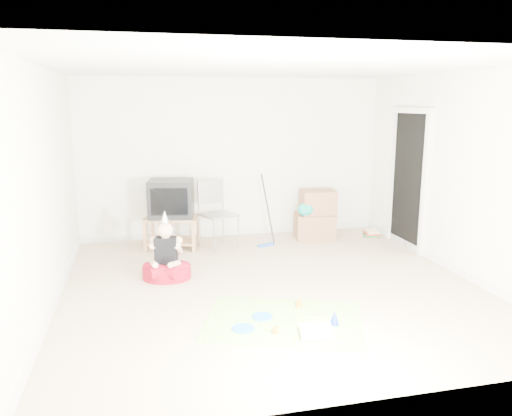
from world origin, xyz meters
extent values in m
plane|color=tan|center=(0.00, 0.00, 0.00)|extent=(5.00, 5.00, 0.00)
cube|color=black|center=(2.48, 1.20, 1.02)|extent=(0.02, 0.90, 2.05)
cube|color=#9B6D46|center=(-1.07, 1.92, 0.48)|extent=(0.90, 0.70, 0.03)
cube|color=#9B6D46|center=(-1.07, 1.92, 0.12)|extent=(0.90, 0.70, 0.03)
cube|color=#9B6D46|center=(-1.48, 1.81, 0.25)|extent=(0.06, 0.06, 0.50)
cube|color=#9B6D46|center=(-0.77, 1.61, 0.25)|extent=(0.06, 0.06, 0.50)
cube|color=#9B6D46|center=(-1.36, 2.23, 0.25)|extent=(0.06, 0.06, 0.50)
cube|color=#9B6D46|center=(-0.65, 2.03, 0.25)|extent=(0.06, 0.06, 0.50)
cube|color=black|center=(-1.07, 1.92, 0.78)|extent=(0.74, 0.65, 0.57)
cube|color=#939398|center=(-0.37, 1.79, 0.52)|extent=(0.63, 0.62, 0.03)
cylinder|color=#939398|center=(-0.57, 1.70, 0.53)|extent=(0.02, 0.02, 1.07)
cylinder|color=#939398|center=(-0.16, 1.89, 0.53)|extent=(0.02, 0.02, 1.07)
cube|color=#906245|center=(1.26, 1.98, 0.20)|extent=(0.69, 0.56, 0.41)
cube|color=#906245|center=(1.32, 2.00, 0.60)|extent=(0.59, 0.48, 0.39)
ellipsoid|color=#0C8D80|center=(1.07, 1.87, 0.52)|extent=(0.27, 0.19, 0.22)
cube|color=blue|center=(0.36, 1.71, 0.01)|extent=(0.29, 0.20, 0.03)
cylinder|color=black|center=(0.36, 1.71, 0.56)|extent=(0.16, 0.35, 1.07)
cube|color=#22682A|center=(2.25, 1.90, 0.02)|extent=(0.32, 0.36, 0.03)
cube|color=#BF3829|center=(2.25, 1.90, 0.05)|extent=(0.28, 0.33, 0.03)
cube|color=beige|center=(2.25, 1.90, 0.08)|extent=(0.24, 0.30, 0.03)
cylinder|color=maroon|center=(-1.23, 0.57, 0.08)|extent=(0.73, 0.73, 0.17)
cube|color=black|center=(-1.23, 0.57, 0.35)|extent=(0.31, 0.21, 0.37)
sphere|color=#D4AB8D|center=(-1.23, 0.57, 0.64)|extent=(0.23, 0.23, 0.20)
cone|color=silver|center=(-1.23, 0.57, 0.81)|extent=(0.10, 0.10, 0.15)
cube|color=#FF3594|center=(-0.14, -1.00, 0.00)|extent=(1.90, 1.64, 0.01)
cube|color=white|center=(0.08, -1.40, 0.05)|extent=(0.35, 0.30, 0.08)
cube|color=#389E57|center=(0.08, -1.40, 0.01)|extent=(0.35, 0.30, 0.01)
cylinder|color=beige|center=(-0.04, -1.42, 0.12)|extent=(0.01, 0.01, 0.07)
cylinder|color=beige|center=(0.00, -1.43, 0.12)|extent=(0.01, 0.01, 0.07)
cylinder|color=beige|center=(0.05, -1.44, 0.12)|extent=(0.01, 0.01, 0.07)
cylinder|color=beige|center=(0.09, -1.45, 0.12)|extent=(0.01, 0.01, 0.07)
cylinder|color=beige|center=(0.13, -1.46, 0.12)|extent=(0.01, 0.01, 0.07)
cylinder|color=beige|center=(0.18, -1.46, 0.12)|extent=(0.01, 0.01, 0.07)
cylinder|color=beige|center=(-0.02, -1.33, 0.12)|extent=(0.01, 0.01, 0.07)
cylinder|color=beige|center=(0.02, -1.33, 0.12)|extent=(0.01, 0.01, 0.07)
cylinder|color=beige|center=(0.07, -1.34, 0.12)|extent=(0.01, 0.01, 0.07)
cylinder|color=beige|center=(0.11, -1.35, 0.12)|extent=(0.01, 0.01, 0.07)
cylinder|color=beige|center=(0.15, -1.36, 0.12)|extent=(0.01, 0.01, 0.07)
cylinder|color=beige|center=(0.19, -1.37, 0.12)|extent=(0.01, 0.01, 0.07)
cylinder|color=blue|center=(-0.33, -0.87, 0.01)|extent=(0.31, 0.31, 0.01)
cylinder|color=blue|center=(-0.58, -1.10, 0.01)|extent=(0.31, 0.31, 0.01)
cylinder|color=orange|center=(0.13, -0.71, 0.04)|extent=(0.07, 0.07, 0.08)
cylinder|color=orange|center=(-0.29, -1.26, 0.04)|extent=(0.09, 0.09, 0.07)
cone|color=blue|center=(0.34, -1.21, 0.08)|extent=(0.14, 0.14, 0.15)
camera|label=1|loc=(-1.49, -5.59, 2.21)|focal=35.00mm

